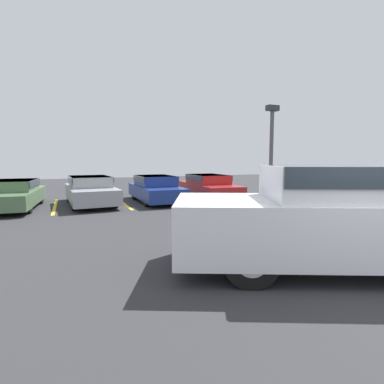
% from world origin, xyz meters
% --- Properties ---
extents(ground_plane, '(60.00, 60.00, 0.00)m').
position_xyz_m(ground_plane, '(0.00, 0.00, 0.00)').
color(ground_plane, '#2D2D30').
extents(stall_stripe_b, '(0.12, 4.46, 0.01)m').
position_xyz_m(stall_stripe_b, '(-4.73, 10.55, 0.00)').
color(stall_stripe_b, yellow).
rests_on(stall_stripe_b, ground_plane).
extents(stall_stripe_c, '(0.12, 4.46, 0.01)m').
position_xyz_m(stall_stripe_c, '(-1.90, 10.55, 0.00)').
color(stall_stripe_c, yellow).
rests_on(stall_stripe_c, ground_plane).
extents(stall_stripe_d, '(0.12, 4.46, 0.01)m').
position_xyz_m(stall_stripe_d, '(0.92, 10.55, 0.00)').
color(stall_stripe_d, yellow).
rests_on(stall_stripe_d, ground_plane).
extents(stall_stripe_e, '(0.12, 4.46, 0.01)m').
position_xyz_m(stall_stripe_e, '(3.75, 10.55, 0.00)').
color(stall_stripe_e, yellow).
rests_on(stall_stripe_e, ground_plane).
extents(pickup_truck, '(6.29, 4.27, 1.86)m').
position_xyz_m(pickup_truck, '(0.35, 0.59, 0.93)').
color(pickup_truck, silver).
rests_on(pickup_truck, ground_plane).
extents(parked_sedan_a, '(2.10, 4.50, 1.15)m').
position_xyz_m(parked_sedan_a, '(-6.21, 10.47, 0.62)').
color(parked_sedan_a, '#4C6B47').
rests_on(parked_sedan_a, ground_plane).
extents(parked_sedan_b, '(2.05, 4.64, 1.23)m').
position_xyz_m(parked_sedan_b, '(-3.29, 10.57, 0.66)').
color(parked_sedan_b, gray).
rests_on(parked_sedan_b, ground_plane).
extents(parked_sedan_c, '(1.73, 4.32, 1.21)m').
position_xyz_m(parked_sedan_c, '(-0.41, 10.34, 0.64)').
color(parked_sedan_c, navy).
rests_on(parked_sedan_c, ground_plane).
extents(parked_sedan_d, '(1.96, 4.78, 1.20)m').
position_xyz_m(parked_sedan_d, '(2.34, 10.41, 0.64)').
color(parked_sedan_d, maroon).
rests_on(parked_sedan_d, ground_plane).
extents(light_post, '(0.70, 0.36, 4.93)m').
position_xyz_m(light_post, '(6.41, 10.74, 2.96)').
color(light_post, '#515156').
rests_on(light_post, ground_plane).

